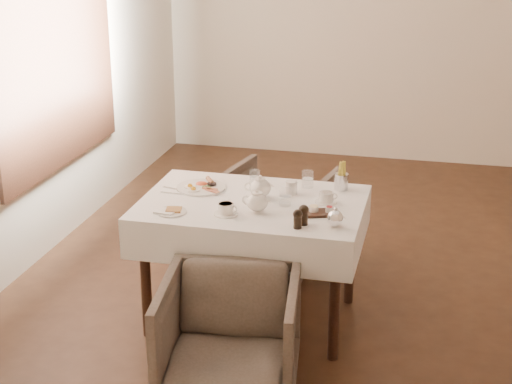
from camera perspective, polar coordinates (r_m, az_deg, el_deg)
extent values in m
plane|color=black|center=(5.53, 7.92, -5.25)|extent=(5.00, 5.00, 0.00)
plane|color=beige|center=(7.55, 10.56, 12.95)|extent=(4.50, 0.00, 4.50)
plane|color=beige|center=(2.68, 3.63, 0.33)|extent=(4.50, 0.00, 4.50)
plane|color=beige|center=(5.73, -14.66, 10.42)|extent=(0.00, 5.00, 5.00)
cube|color=black|center=(5.70, -14.53, 11.91)|extent=(0.03, 1.75, 2.05)
cube|color=black|center=(4.51, -0.28, -1.10)|extent=(1.20, 0.80, 0.04)
cube|color=white|center=(4.54, -0.28, -2.07)|extent=(1.28, 0.88, 0.23)
cylinder|color=black|center=(5.10, -5.26, -3.10)|extent=(0.06, 0.06, 0.70)
cylinder|color=black|center=(4.88, 6.88, -4.28)|extent=(0.06, 0.06, 0.70)
cylinder|color=black|center=(4.52, -8.02, -6.40)|extent=(0.06, 0.06, 0.70)
cylinder|color=black|center=(4.27, 5.73, -7.96)|extent=(0.06, 0.06, 0.70)
imported|color=#443A32|center=(3.99, -1.95, -10.60)|extent=(0.76, 0.78, 0.64)
imported|color=#443A32|center=(5.42, 1.50, -1.78)|extent=(0.84, 0.86, 0.67)
cylinder|color=white|center=(4.71, -4.03, 0.33)|extent=(0.29, 0.29, 0.01)
ellipsoid|color=#CA4724|center=(4.75, -3.98, 0.69)|extent=(0.07, 0.07, 0.03)
cylinder|color=brown|center=(4.78, -3.35, 0.84)|extent=(0.08, 0.10, 0.03)
cylinder|color=black|center=(4.73, -3.23, 0.56)|extent=(0.05, 0.05, 0.02)
cube|color=#A53A26|center=(4.64, -3.29, 0.17)|extent=(0.10, 0.07, 0.01)
ellipsoid|color=#264C19|center=(4.70, -3.62, 0.39)|extent=(0.06, 0.05, 0.02)
cylinder|color=white|center=(4.36, -6.16, -1.44)|extent=(0.17, 0.17, 0.01)
cube|color=brown|center=(4.36, -6.01, -1.28)|extent=(0.10, 0.09, 0.01)
cube|color=white|center=(4.35, -6.59, -1.44)|extent=(0.12, 0.10, 0.01)
cylinder|color=white|center=(4.61, 2.58, 0.34)|extent=(0.09, 0.09, 0.08)
cylinder|color=white|center=(4.31, -2.20, -1.61)|extent=(0.13, 0.13, 0.01)
cylinder|color=white|center=(4.30, -2.20, -1.20)|extent=(0.10, 0.10, 0.06)
cylinder|color=olive|center=(4.29, -2.21, -0.87)|extent=(0.08, 0.08, 0.00)
cylinder|color=white|center=(4.50, 5.11, -0.72)|extent=(0.13, 0.13, 0.01)
cylinder|color=white|center=(4.49, 5.12, -0.35)|extent=(0.10, 0.10, 0.05)
cylinder|color=olive|center=(4.48, 5.13, -0.04)|extent=(0.07, 0.07, 0.00)
cylinder|color=silver|center=(4.76, -0.09, 1.07)|extent=(0.08, 0.08, 0.09)
cylinder|color=silver|center=(4.43, 2.13, -0.37)|extent=(0.08, 0.08, 0.10)
cylinder|color=silver|center=(4.72, 3.78, 0.94)|extent=(0.09, 0.09, 0.10)
cube|color=black|center=(4.33, 4.70, -1.53)|extent=(0.20, 0.16, 0.02)
cylinder|color=white|center=(4.33, 4.22, -1.22)|extent=(0.05, 0.05, 0.03)
cylinder|color=maroon|center=(4.32, 5.35, -1.27)|extent=(0.04, 0.04, 0.03)
cylinder|color=silver|center=(4.70, 6.22, 0.76)|extent=(0.08, 0.08, 0.10)
cube|color=silver|center=(4.71, -5.75, 0.19)|extent=(0.20, 0.06, 0.00)
cube|color=silver|center=(4.64, -5.78, -0.13)|extent=(0.20, 0.02, 0.00)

